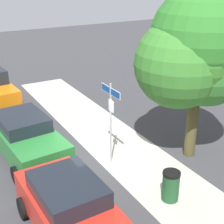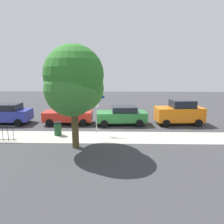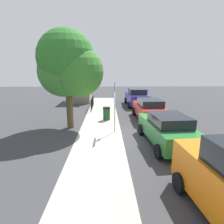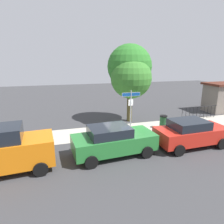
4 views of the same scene
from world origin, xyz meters
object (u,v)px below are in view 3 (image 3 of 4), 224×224
Objects in this scene: car_red at (149,109)px; shade_tree at (69,67)px; street_sign at (115,98)px; utility_shed at (82,89)px; car_green at (167,129)px; trash_bin at (107,114)px; car_blue at (137,97)px.

shade_tree is at bearing 105.94° from car_red.
shade_tree is 6.53m from car_red.
street_sign is 0.88× the size of utility_shed.
car_green is (-1.95, -2.56, -1.27)m from street_sign.
street_sign is at bearing 48.43° from car_green.
trash_bin is at bearing -160.26° from utility_shed.
car_blue is 6.32m from trash_bin.
car_green is at bearing -118.94° from shade_tree.
shade_tree is 1.38× the size of car_green.
shade_tree is 6.84m from car_green.
car_green reaches higher than trash_bin.
utility_shed is (2.61, 6.03, 0.52)m from car_blue.
street_sign is at bearing -162.66° from utility_shed.
car_green is 5.67m from trash_bin.
car_blue is at bearing -4.70° from car_green.
utility_shed is at bearing 64.91° from car_blue.
car_red is at bearing -44.86° from street_sign.
utility_shed is 8.64m from trash_bin.
car_red is (4.68, -0.15, -0.01)m from car_green.
trash_bin is (2.81, 0.50, -1.62)m from street_sign.
utility_shed is (9.88, 0.62, -2.49)m from shade_tree.
car_blue reaches higher than car_green.
shade_tree is 10.21m from utility_shed.
car_blue reaches higher than trash_bin.
car_red is at bearing -72.57° from shade_tree.
car_red is 1.00× the size of car_blue.
car_blue is (10.23, -0.07, 0.07)m from car_green.
car_red is 10.21m from utility_shed.
shade_tree reaches higher than trash_bin.
trash_bin is at bearing 148.52° from car_blue.
car_blue is at bearing -0.68° from car_red.
street_sign is at bearing 160.66° from car_blue.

